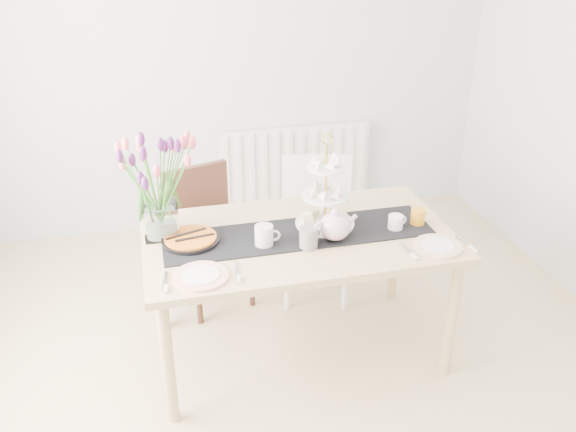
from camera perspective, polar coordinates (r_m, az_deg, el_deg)
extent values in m
plane|color=tan|center=(3.20, 1.60, -18.31)|extent=(4.50, 4.50, 0.00)
plane|color=silver|center=(4.57, -5.78, 14.49)|extent=(4.00, 0.00, 4.00)
cube|color=white|center=(4.85, 0.65, 4.86)|extent=(1.20, 0.08, 0.60)
cube|color=tan|center=(3.18, 0.98, -2.05)|extent=(1.60, 0.90, 0.04)
cylinder|color=tan|center=(3.00, -11.17, -13.34)|extent=(0.06, 0.06, 0.71)
cylinder|color=tan|center=(3.33, 15.05, -9.29)|extent=(0.06, 0.06, 0.71)
cylinder|color=tan|center=(3.62, -11.93, -5.70)|extent=(0.06, 0.06, 0.71)
cylinder|color=tan|center=(3.90, 9.98, -3.00)|extent=(0.06, 0.06, 0.71)
cube|color=#341812|center=(3.79, -7.21, -2.29)|extent=(0.54, 0.54, 0.04)
cube|color=#341812|center=(3.85, -8.61, 1.81)|extent=(0.42, 0.17, 0.41)
cylinder|color=#341812|center=(3.71, -8.36, -7.24)|extent=(0.04, 0.04, 0.42)
cylinder|color=#341812|center=(3.83, -3.42, -5.72)|extent=(0.04, 0.04, 0.42)
cylinder|color=#341812|center=(3.99, -10.47, -4.72)|extent=(0.04, 0.04, 0.42)
cylinder|color=#341812|center=(4.11, -5.82, -3.40)|extent=(0.04, 0.04, 0.42)
cube|color=white|center=(3.83, 2.66, -1.53)|extent=(0.54, 0.54, 0.04)
cube|color=white|center=(3.91, 2.67, 2.82)|extent=(0.43, 0.15, 0.42)
cylinder|color=white|center=(3.79, -0.09, -5.93)|extent=(0.04, 0.04, 0.43)
cylinder|color=white|center=(3.80, 5.37, -5.96)|extent=(0.04, 0.04, 0.43)
cylinder|color=white|center=(4.10, 0.02, -3.20)|extent=(0.04, 0.04, 0.43)
cylinder|color=white|center=(4.11, 5.06, -3.24)|extent=(0.04, 0.04, 0.43)
cube|color=black|center=(3.17, 0.98, -1.67)|extent=(1.40, 0.35, 0.01)
cube|color=silver|center=(3.19, -11.82, -0.36)|extent=(0.18, 0.18, 0.18)
cylinder|color=gold|center=(3.16, 3.56, 2.80)|extent=(0.01, 0.01, 0.46)
cylinder|color=white|center=(3.26, 3.46, -0.67)|extent=(0.32, 0.32, 0.01)
cylinder|color=white|center=(3.18, 3.54, 1.93)|extent=(0.25, 0.25, 0.01)
cylinder|color=white|center=(3.12, 3.62, 4.56)|extent=(0.20, 0.20, 0.01)
cylinder|color=white|center=(3.25, 10.02, -0.61)|extent=(0.10, 0.10, 0.08)
cylinder|color=black|center=(3.13, -9.09, -2.28)|extent=(0.30, 0.30, 0.03)
cylinder|color=orange|center=(3.12, -9.11, -1.99)|extent=(0.26, 0.26, 0.01)
cylinder|color=slate|center=(3.03, 1.93, -2.06)|extent=(0.13, 0.13, 0.11)
cylinder|color=silver|center=(3.04, -2.26, -1.87)|extent=(0.11, 0.11, 0.11)
cylinder|color=orange|center=(3.32, 12.04, -0.11)|extent=(0.10, 0.10, 0.09)
cylinder|color=white|center=(2.84, -8.15, -5.60)|extent=(0.29, 0.29, 0.01)
cylinder|color=white|center=(3.14, 13.84, -2.76)|extent=(0.27, 0.27, 0.01)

